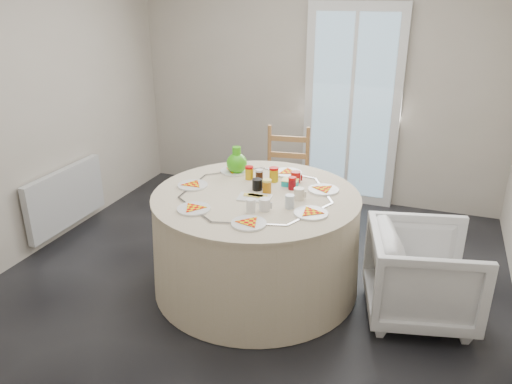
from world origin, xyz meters
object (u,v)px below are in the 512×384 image
(armchair, at_px, (423,268))
(green_pitcher, at_px, (237,163))
(radiator, at_px, (66,197))
(table, at_px, (256,242))
(wooden_chair, at_px, (285,182))

(armchair, height_order, green_pitcher, green_pitcher)
(radiator, xyz_separation_m, green_pitcher, (1.69, 0.17, 0.49))
(table, height_order, armchair, table)
(radiator, xyz_separation_m, armchair, (3.24, -0.19, 0.01))
(table, xyz_separation_m, green_pitcher, (-0.31, 0.38, 0.49))
(radiator, height_order, wooden_chair, wooden_chair)
(wooden_chair, bearing_deg, armchair, -47.02)
(table, distance_m, wooden_chair, 1.11)
(radiator, relative_size, table, 0.62)
(table, relative_size, wooden_chair, 1.63)
(radiator, xyz_separation_m, wooden_chair, (1.89, 0.89, 0.09))
(radiator, bearing_deg, armchair, -3.31)
(armchair, xyz_separation_m, green_pitcher, (-1.56, 0.35, 0.48))
(green_pitcher, bearing_deg, armchair, 9.73)
(table, xyz_separation_m, wooden_chair, (-0.11, 1.10, 0.09))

